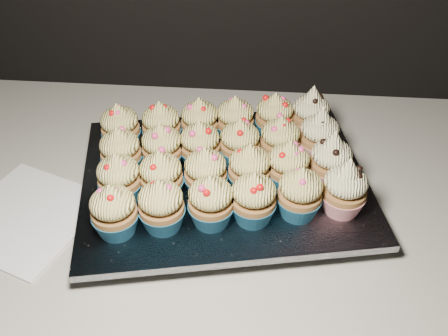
% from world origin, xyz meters
% --- Properties ---
extents(worktop, '(2.44, 0.64, 0.04)m').
position_xyz_m(worktop, '(0.00, 1.70, 0.88)').
color(worktop, beige).
rests_on(worktop, cabinet).
extents(napkin, '(0.24, 0.24, 0.00)m').
position_xyz_m(napkin, '(-0.21, 1.61, 0.90)').
color(napkin, white).
rests_on(napkin, worktop).
extents(baking_tray, '(0.45, 0.38, 0.02)m').
position_xyz_m(baking_tray, '(0.08, 1.69, 0.91)').
color(baking_tray, black).
rests_on(baking_tray, worktop).
extents(foil_lining, '(0.49, 0.42, 0.01)m').
position_xyz_m(foil_lining, '(0.08, 1.69, 0.93)').
color(foil_lining, silver).
rests_on(foil_lining, baking_tray).
extents(cupcake_0, '(0.06, 0.06, 0.08)m').
position_xyz_m(cupcake_0, '(-0.06, 1.57, 0.97)').
color(cupcake_0, '#1C6085').
rests_on(cupcake_0, foil_lining).
extents(cupcake_1, '(0.06, 0.06, 0.08)m').
position_xyz_m(cupcake_1, '(0.00, 1.58, 0.97)').
color(cupcake_1, '#1C6085').
rests_on(cupcake_1, foil_lining).
extents(cupcake_2, '(0.06, 0.06, 0.08)m').
position_xyz_m(cupcake_2, '(0.07, 1.59, 0.97)').
color(cupcake_2, '#1C6085').
rests_on(cupcake_2, foil_lining).
extents(cupcake_3, '(0.06, 0.06, 0.08)m').
position_xyz_m(cupcake_3, '(0.13, 1.61, 0.97)').
color(cupcake_3, '#1C6085').
rests_on(cupcake_3, foil_lining).
extents(cupcake_4, '(0.06, 0.06, 0.08)m').
position_xyz_m(cupcake_4, '(0.19, 1.62, 0.97)').
color(cupcake_4, '#1C6085').
rests_on(cupcake_4, foil_lining).
extents(cupcake_5, '(0.06, 0.06, 0.10)m').
position_xyz_m(cupcake_5, '(0.25, 1.63, 0.97)').
color(cupcake_5, red).
rests_on(cupcake_5, foil_lining).
extents(cupcake_6, '(0.06, 0.06, 0.08)m').
position_xyz_m(cupcake_6, '(-0.07, 1.63, 0.97)').
color(cupcake_6, '#1C6085').
rests_on(cupcake_6, foil_lining).
extents(cupcake_7, '(0.06, 0.06, 0.08)m').
position_xyz_m(cupcake_7, '(-0.01, 1.64, 0.97)').
color(cupcake_7, '#1C6085').
rests_on(cupcake_7, foil_lining).
extents(cupcake_8, '(0.06, 0.06, 0.08)m').
position_xyz_m(cupcake_8, '(0.05, 1.65, 0.97)').
color(cupcake_8, '#1C6085').
rests_on(cupcake_8, foil_lining).
extents(cupcake_9, '(0.06, 0.06, 0.08)m').
position_xyz_m(cupcake_9, '(0.12, 1.67, 0.97)').
color(cupcake_9, '#1C6085').
rests_on(cupcake_9, foil_lining).
extents(cupcake_10, '(0.06, 0.06, 0.08)m').
position_xyz_m(cupcake_10, '(0.17, 1.68, 0.97)').
color(cupcake_10, '#1C6085').
rests_on(cupcake_10, foil_lining).
extents(cupcake_11, '(0.06, 0.06, 0.10)m').
position_xyz_m(cupcake_11, '(0.24, 1.69, 0.97)').
color(cupcake_11, red).
rests_on(cupcake_11, foil_lining).
extents(cupcake_12, '(0.06, 0.06, 0.08)m').
position_xyz_m(cupcake_12, '(-0.08, 1.69, 0.97)').
color(cupcake_12, '#1C6085').
rests_on(cupcake_12, foil_lining).
extents(cupcake_13, '(0.06, 0.06, 0.08)m').
position_xyz_m(cupcake_13, '(-0.02, 1.71, 0.97)').
color(cupcake_13, '#1C6085').
rests_on(cupcake_13, foil_lining).
extents(cupcake_14, '(0.06, 0.06, 0.08)m').
position_xyz_m(cupcake_14, '(0.04, 1.72, 0.97)').
color(cupcake_14, '#1C6085').
rests_on(cupcake_14, foil_lining).
extents(cupcake_15, '(0.06, 0.06, 0.08)m').
position_xyz_m(cupcake_15, '(0.10, 1.73, 0.97)').
color(cupcake_15, '#1C6085').
rests_on(cupcake_15, foil_lining).
extents(cupcake_16, '(0.06, 0.06, 0.08)m').
position_xyz_m(cupcake_16, '(0.16, 1.74, 0.97)').
color(cupcake_16, '#1C6085').
rests_on(cupcake_16, foil_lining).
extents(cupcake_17, '(0.06, 0.06, 0.10)m').
position_xyz_m(cupcake_17, '(0.22, 1.76, 0.97)').
color(cupcake_17, red).
rests_on(cupcake_17, foil_lining).
extents(cupcake_18, '(0.06, 0.06, 0.08)m').
position_xyz_m(cupcake_18, '(-0.09, 1.75, 0.97)').
color(cupcake_18, '#1C6085').
rests_on(cupcake_18, foil_lining).
extents(cupcake_19, '(0.06, 0.06, 0.08)m').
position_xyz_m(cupcake_19, '(-0.03, 1.76, 0.97)').
color(cupcake_19, '#1C6085').
rests_on(cupcake_19, foil_lining).
extents(cupcake_20, '(0.06, 0.06, 0.08)m').
position_xyz_m(cupcake_20, '(0.03, 1.78, 0.97)').
color(cupcake_20, '#1C6085').
rests_on(cupcake_20, foil_lining).
extents(cupcake_21, '(0.06, 0.06, 0.08)m').
position_xyz_m(cupcake_21, '(0.09, 1.79, 0.97)').
color(cupcake_21, '#1C6085').
rests_on(cupcake_21, foil_lining).
extents(cupcake_22, '(0.06, 0.06, 0.08)m').
position_xyz_m(cupcake_22, '(0.15, 1.80, 0.97)').
color(cupcake_22, '#1C6085').
rests_on(cupcake_22, foil_lining).
extents(cupcake_23, '(0.06, 0.06, 0.10)m').
position_xyz_m(cupcake_23, '(0.21, 1.81, 0.97)').
color(cupcake_23, red).
rests_on(cupcake_23, foil_lining).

